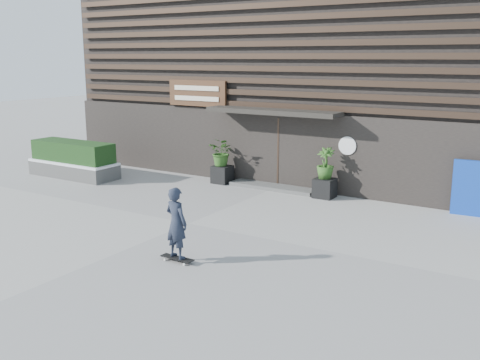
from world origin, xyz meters
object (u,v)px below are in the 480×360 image
Objects in this scene: planter_pot_left at (222,174)px; skateboarder at (176,223)px; planter_pot_right at (325,188)px; raised_bed at (74,170)px.

skateboarder is at bearing -63.45° from planter_pot_left.
planter_pot_right is 0.17× the size of raised_bed.
planter_pot_right is 9.16m from raised_bed.
skateboarder reaches higher than raised_bed.
raised_bed is 2.15× the size of skateboarder.
planter_pot_left and planter_pot_right have the same top height.
planter_pot_right is at bearing 0.00° from planter_pot_left.
planter_pot_left is 3.80m from planter_pot_right.
skateboarder is at bearing -93.75° from planter_pot_right.
raised_bed is (-5.15, -1.98, -0.05)m from planter_pot_left.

